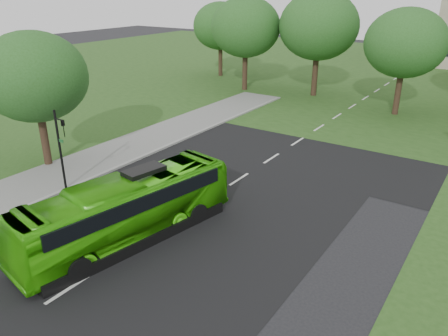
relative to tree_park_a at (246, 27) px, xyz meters
name	(u,v)px	position (x,y,z in m)	size (l,w,h in m)	color
ground	(172,222)	(12.11, -26.54, -6.46)	(160.00, 160.00, 0.00)	black
street_surfaces	(336,113)	(11.73, -3.79, -6.44)	(120.00, 120.00, 0.15)	black
tree_park_a	(246,27)	(0.00, 0.00, 0.00)	(7.17, 7.17, 9.53)	black
tree_park_b	(319,26)	(7.28, 1.65, 0.35)	(7.71, 7.71, 10.11)	black
tree_park_c	(406,43)	(16.07, -1.03, -0.42)	(6.71, 6.71, 8.91)	black
tree_park_f	(220,26)	(-6.64, 5.11, -0.52)	(6.55, 6.55, 8.74)	black
tree_side_near	(34,77)	(1.04, -25.36, -0.92)	(6.15, 6.15, 8.17)	black
bus	(127,209)	(11.40, -28.64, -5.03)	(2.40, 10.26, 2.86)	#3CBB0F
traffic_light	(61,145)	(5.05, -27.05, -3.79)	(0.73, 0.21, 4.55)	black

